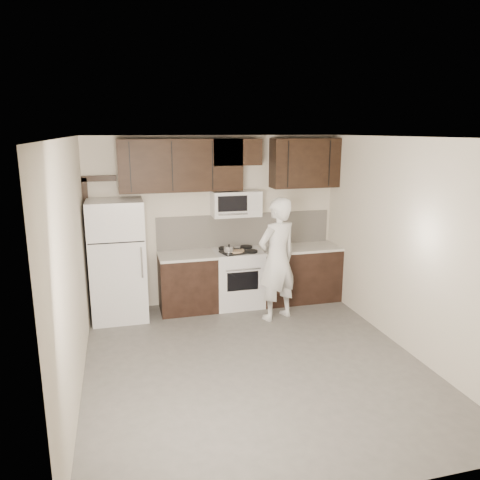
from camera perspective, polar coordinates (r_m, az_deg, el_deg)
name	(u,v)px	position (r m, az deg, el deg)	size (l,w,h in m)	color
floor	(254,363)	(5.92, 1.69, -14.72)	(4.50, 4.50, 0.00)	#585552
back_wall	(215,221)	(7.55, -3.07, 2.34)	(4.00, 4.00, 0.00)	beige
ceiling	(255,137)	(5.23, 1.89, 12.41)	(4.50, 4.50, 0.00)	white
counter_run	(256,277)	(7.62, 1.95, -4.48)	(2.95, 0.64, 0.91)	black
stove	(238,278)	(7.54, -0.26, -4.63)	(0.76, 0.66, 0.94)	silver
backsplash	(245,230)	(7.69, 0.62, 1.27)	(2.90, 0.02, 0.54)	beige
upper_cabinets	(230,163)	(7.30, -1.26, 9.37)	(3.48, 0.35, 0.78)	black
microwave	(236,203)	(7.38, -0.50, 4.47)	(0.76, 0.42, 0.40)	silver
refrigerator	(118,260)	(7.15, -14.68, -2.40)	(0.80, 0.76, 1.80)	silver
door_trim	(91,234)	(7.39, -17.72, 0.69)	(0.50, 0.08, 2.12)	black
saucepan	(229,250)	(7.22, -1.34, -1.22)	(0.28, 0.16, 0.15)	silver
baking_tray	(235,252)	(7.30, -0.60, -1.47)	(0.42, 0.32, 0.02)	black
pizza	(235,251)	(7.29, -0.60, -1.31)	(0.28, 0.28, 0.02)	beige
person	(277,259)	(6.91, 4.55, -2.36)	(0.67, 0.44, 1.84)	silver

